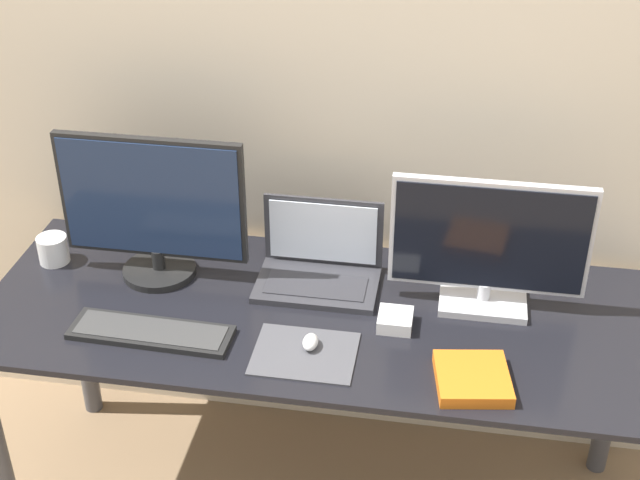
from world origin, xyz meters
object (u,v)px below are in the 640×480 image
(laptop, at_px, (320,263))
(keyboard, at_px, (151,332))
(power_brick, at_px, (395,320))
(monitor_left, at_px, (153,209))
(book, at_px, (472,379))
(mug, at_px, (53,249))
(mouse, at_px, (312,342))
(monitor_right, at_px, (489,246))

(laptop, distance_m, keyboard, 0.51)
(keyboard, distance_m, power_brick, 0.64)
(monitor_left, bearing_deg, keyboard, -76.17)
(book, distance_m, mug, 1.26)
(laptop, bearing_deg, mouse, -84.16)
(laptop, xyz_separation_m, keyboard, (-0.39, -0.33, -0.05))
(laptop, xyz_separation_m, book, (0.44, -0.38, -0.04))
(book, bearing_deg, monitor_left, 159.18)
(mouse, bearing_deg, book, -9.73)
(mouse, relative_size, book, 0.31)
(book, relative_size, mug, 2.38)
(monitor_right, relative_size, power_brick, 5.50)
(power_brick, bearing_deg, laptop, 141.75)
(monitor_right, relative_size, book, 2.52)
(mug, bearing_deg, monitor_left, -1.52)
(monitor_right, bearing_deg, laptop, 174.71)
(monitor_left, xyz_separation_m, power_brick, (0.69, -0.14, -0.19))
(keyboard, relative_size, power_brick, 4.51)
(keyboard, xyz_separation_m, book, (0.82, -0.06, 0.01))
(monitor_left, bearing_deg, book, -20.82)
(laptop, bearing_deg, book, -41.22)
(monitor_right, height_order, mug, monitor_right)
(keyboard, relative_size, book, 2.07)
(monitor_left, bearing_deg, power_brick, -11.50)
(laptop, bearing_deg, mug, -177.52)
(monitor_left, xyz_separation_m, laptop, (0.46, 0.04, -0.16))
(monitor_left, height_order, power_brick, monitor_left)
(keyboard, height_order, power_brick, power_brick)
(keyboard, relative_size, mug, 4.92)
(mouse, bearing_deg, power_brick, 33.15)
(mug, height_order, power_brick, mug)
(monitor_right, bearing_deg, mug, 179.61)
(mouse, bearing_deg, keyboard, -178.18)
(mouse, bearing_deg, laptop, 95.84)
(keyboard, bearing_deg, laptop, 40.08)
(monitor_left, height_order, laptop, monitor_left)
(keyboard, xyz_separation_m, power_brick, (0.62, 0.14, 0.01))
(keyboard, distance_m, mug, 0.49)
(keyboard, bearing_deg, monitor_right, 18.58)
(laptop, distance_m, book, 0.58)
(laptop, relative_size, book, 1.64)
(monitor_right, distance_m, keyboard, 0.91)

